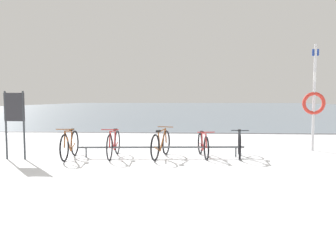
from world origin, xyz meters
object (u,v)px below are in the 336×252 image
bicycle_4 (239,144)px  info_sign (14,114)px  bicycle_0 (70,145)px  rescue_post (314,100)px  bicycle_1 (114,144)px  bicycle_3 (203,145)px  bicycle_2 (161,144)px

bicycle_4 → info_sign: bearing=-172.9°
bicycle_0 → rescue_post: (7.07, 1.89, 1.19)m
bicycle_1 → bicycle_4: size_ratio=1.07×
info_sign → rescue_post: bearing=13.9°
bicycle_1 → bicycle_3: bearing=4.3°
info_sign → rescue_post: rescue_post is taller
bicycle_0 → bicycle_4: bicycle_0 is taller
bicycle_1 → bicycle_3: size_ratio=1.11×
bicycle_4 → rescue_post: 3.05m
bicycle_2 → bicycle_4: 2.18m
bicycle_4 → rescue_post: rescue_post is taller
bicycle_2 → bicycle_3: (1.16, 0.17, -0.03)m
bicycle_0 → rescue_post: bearing=15.0°
info_sign → rescue_post: size_ratio=0.56×
bicycle_0 → info_sign: (-1.40, -0.21, 0.84)m
bicycle_0 → rescue_post: 7.41m
bicycle_3 → info_sign: info_sign is taller
bicycle_3 → bicycle_1: bearing=-175.7°
bicycle_0 → bicycle_3: size_ratio=1.04×
bicycle_0 → bicycle_4: (4.62, 0.54, -0.02)m
bicycle_2 → bicycle_3: size_ratio=1.07×
bicycle_0 → bicycle_2: (2.45, 0.30, -0.01)m
bicycle_2 → bicycle_4: bearing=6.3°
bicycle_1 → info_sign: bearing=-169.0°
bicycle_4 → rescue_post: size_ratio=0.51×
bicycle_1 → bicycle_2: 1.31m
bicycle_1 → bicycle_4: bearing=4.2°
rescue_post → bicycle_2: bearing=-161.0°
bicycle_1 → rescue_post: 6.26m
rescue_post → bicycle_4: bearing=-151.1°
bicycle_3 → bicycle_4: bicycle_4 is taller
bicycle_1 → rescue_post: size_ratio=0.54×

